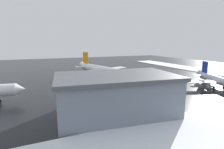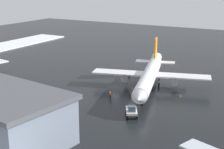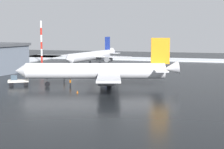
# 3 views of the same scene
# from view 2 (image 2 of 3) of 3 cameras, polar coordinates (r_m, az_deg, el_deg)

# --- Properties ---
(ground_plane) EXTENTS (240.00, 240.00, 0.00)m
(ground_plane) POSITION_cam_2_polar(r_m,az_deg,el_deg) (89.14, 0.56, -2.11)
(ground_plane) COLOR black
(airplane_distant_tail) EXTENTS (30.43, 36.18, 10.95)m
(airplane_distant_tail) POSITION_cam_2_polar(r_m,az_deg,el_deg) (87.02, 6.24, -0.16)
(airplane_distant_tail) COLOR white
(airplane_distant_tail) RESTS_ON ground_plane
(pushback_tug) EXTENTS (4.17, 5.09, 2.50)m
(pushback_tug) POSITION_cam_2_polar(r_m,az_deg,el_deg) (70.24, 3.26, -5.99)
(pushback_tug) COLOR silver
(pushback_tug) RESTS_ON ground_plane
(ground_crew_mid_apron) EXTENTS (0.36, 0.36, 1.71)m
(ground_crew_mid_apron) POSITION_cam_2_polar(r_m,az_deg,el_deg) (81.57, 5.23, -3.15)
(ground_crew_mid_apron) COLOR black
(ground_crew_mid_apron) RESTS_ON ground_plane
(ground_crew_near_tug) EXTENTS (0.36, 0.36, 1.71)m
(ground_crew_near_tug) POSITION_cam_2_polar(r_m,az_deg,el_deg) (80.58, -0.30, -3.33)
(ground_crew_near_tug) COLOR black
(ground_crew_near_tug) RESTS_ON ground_plane
(cargo_hangar) EXTENTS (26.77, 18.19, 8.80)m
(cargo_hangar) POSITION_cam_2_polar(r_m,az_deg,el_deg) (62.47, -18.17, -6.48)
(cargo_hangar) COLOR slate
(cargo_hangar) RESTS_ON ground_plane
(traffic_cone_near_nose) EXTENTS (0.36, 0.36, 0.55)m
(traffic_cone_near_nose) POSITION_cam_2_polar(r_m,az_deg,el_deg) (83.51, 11.27, -3.46)
(traffic_cone_near_nose) COLOR orange
(traffic_cone_near_nose) RESTS_ON ground_plane
(traffic_cone_mid_line) EXTENTS (0.36, 0.36, 0.55)m
(traffic_cone_mid_line) POSITION_cam_2_polar(r_m,az_deg,el_deg) (93.47, 2.53, -1.10)
(traffic_cone_mid_line) COLOR orange
(traffic_cone_mid_line) RESTS_ON ground_plane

